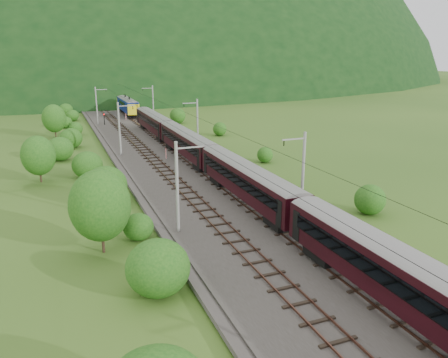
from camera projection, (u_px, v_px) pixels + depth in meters
name	position (u px, v px, depth m)	size (l,w,h in m)	color
ground	(243.00, 224.00, 40.56)	(600.00, 600.00, 0.00)	#31591B
railbed	(207.00, 192.00, 49.44)	(14.00, 220.00, 0.30)	#38332D
track_left	(187.00, 193.00, 48.53)	(2.40, 220.00, 0.27)	brown
track_right	(227.00, 188.00, 50.23)	(2.40, 220.00, 0.27)	brown
catenary_left	(120.00, 128.00, 65.70)	(2.54, 192.28, 8.00)	gray
catenary_right	(197.00, 123.00, 70.03)	(2.54, 192.28, 8.00)	gray
overhead_wires	(206.00, 131.00, 47.50)	(4.83, 198.00, 0.03)	black
mountain_main	(74.00, 78.00, 272.66)	(504.00, 360.00, 244.00)	black
train	(249.00, 177.00, 44.03)	(2.78, 153.66, 4.82)	black
hazard_post_near	(166.00, 154.00, 64.17)	(0.16, 0.16, 1.54)	red
hazard_post_far	(126.00, 117.00, 101.31)	(0.15, 0.15, 1.41)	red
signal	(104.00, 118.00, 94.15)	(0.26, 0.26, 2.36)	black
vegetation_left	(81.00, 173.00, 48.17)	(11.55, 151.52, 6.82)	#1B5216
vegetation_right	(279.00, 162.00, 57.83)	(6.40, 101.13, 3.15)	#1B5216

